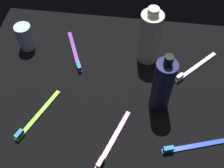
# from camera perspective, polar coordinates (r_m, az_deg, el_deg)

# --- Properties ---
(ground_plane) EXTENTS (0.84, 0.64, 0.01)m
(ground_plane) POSITION_cam_1_polar(r_m,az_deg,el_deg) (0.83, -0.00, -1.47)
(ground_plane) COLOR black
(lotion_bottle) EXTENTS (0.05, 0.05, 0.20)m
(lotion_bottle) POSITION_cam_1_polar(r_m,az_deg,el_deg) (0.73, 10.18, -0.40)
(lotion_bottle) COLOR #1A1E4D
(lotion_bottle) RESTS_ON ground_plane
(bodywash_bottle) EXTENTS (0.06, 0.06, 0.19)m
(bodywash_bottle) POSITION_cam_1_polar(r_m,az_deg,el_deg) (0.84, 7.64, 9.41)
(bodywash_bottle) COLOR silver
(bodywash_bottle) RESTS_ON ground_plane
(deodorant_stick) EXTENTS (0.05, 0.05, 0.09)m
(deodorant_stick) POSITION_cam_1_polar(r_m,az_deg,el_deg) (0.94, -17.21, 9.12)
(deodorant_stick) COLOR silver
(deodorant_stick) RESTS_ON ground_plane
(toothbrush_purple) EXTENTS (0.08, 0.17, 0.02)m
(toothbrush_purple) POSITION_cam_1_polar(r_m,az_deg,el_deg) (0.91, -7.49, 6.24)
(toothbrush_purple) COLOR purple
(toothbrush_purple) RESTS_ON ground_plane
(toothbrush_lime) EXTENTS (0.08, 0.17, 0.02)m
(toothbrush_lime) POSITION_cam_1_polar(r_m,az_deg,el_deg) (0.79, -15.20, -6.47)
(toothbrush_lime) COLOR #8CD133
(toothbrush_lime) RESTS_ON ground_plane
(toothbrush_white) EXTENTS (0.13, 0.14, 0.02)m
(toothbrush_white) POSITION_cam_1_polar(r_m,az_deg,el_deg) (0.90, 16.23, 3.15)
(toothbrush_white) COLOR white
(toothbrush_white) RESTS_ON ground_plane
(toothbrush_blue) EXTENTS (0.18, 0.07, 0.02)m
(toothbrush_blue) POSITION_cam_1_polar(r_m,az_deg,el_deg) (0.76, 15.95, -11.99)
(toothbrush_blue) COLOR blue
(toothbrush_blue) RESTS_ON ground_plane
(toothbrush_pink) EXTENTS (0.07, 0.17, 0.02)m
(toothbrush_pink) POSITION_cam_1_polar(r_m,az_deg,el_deg) (0.73, -0.08, -11.65)
(toothbrush_pink) COLOR #E55999
(toothbrush_pink) RESTS_ON ground_plane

